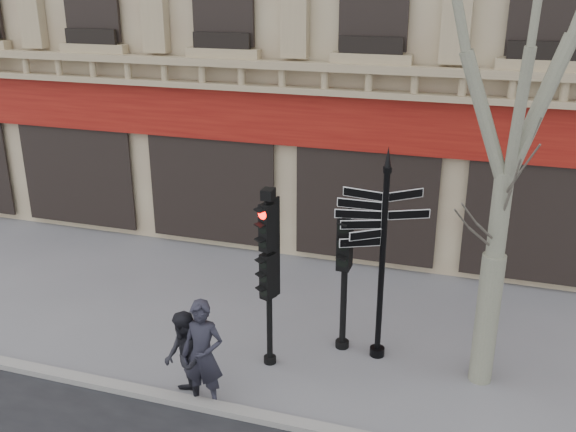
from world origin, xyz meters
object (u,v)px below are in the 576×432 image
Objects in this scene: pedestrian_a at (203,355)px; pedestrian_b at (185,359)px; traffic_signal_main at (269,257)px; traffic_signal_secondary at (345,256)px; fingerpost at (384,221)px.

pedestrian_b is at bearing 175.84° from pedestrian_a.
traffic_signal_main is 1.23× the size of traffic_signal_secondary.
pedestrian_a is at bearing -91.56° from traffic_signal_main.
traffic_signal_main is 2.22m from pedestrian_b.
traffic_signal_main is at bearing -170.51° from fingerpost.
traffic_signal_secondary is (-0.70, 0.08, -0.82)m from fingerpost.
traffic_signal_main is 2.05× the size of pedestrian_b.
pedestrian_a is (-0.62, -1.52, -1.18)m from traffic_signal_main.
pedestrian_a is at bearing -125.53° from traffic_signal_secondary.
traffic_signal_main is at bearing 63.51° from pedestrian_a.
fingerpost reaches higher than traffic_signal_main.
traffic_signal_main reaches higher than pedestrian_a.
traffic_signal_main is at bearing -140.71° from traffic_signal_secondary.
fingerpost reaches higher than traffic_signal_secondary.
traffic_signal_secondary reaches higher than pedestrian_b.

